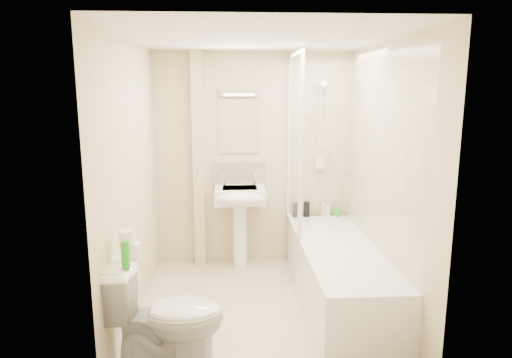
{
  "coord_description": "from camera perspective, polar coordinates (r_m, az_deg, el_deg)",
  "views": [
    {
      "loc": [
        -0.25,
        -3.86,
        1.99
      ],
      "look_at": [
        -0.03,
        0.2,
        1.19
      ],
      "focal_mm": 32.0,
      "sensor_mm": 36.0,
      "label": 1
    }
  ],
  "objects": [
    {
      "name": "floor",
      "position": [
        4.35,
        0.56,
        -16.07
      ],
      "size": [
        2.5,
        2.5,
        0.0
      ],
      "primitive_type": "plane",
      "color": "beige",
      "rests_on": "ground"
    },
    {
      "name": "wall_back",
      "position": [
        5.17,
        -0.3,
        2.4
      ],
      "size": [
        2.2,
        0.02,
        2.4
      ],
      "primitive_type": "cube",
      "color": "beige",
      "rests_on": "ground"
    },
    {
      "name": "wall_left",
      "position": [
        4.03,
        -15.22,
        -0.53
      ],
      "size": [
        0.02,
        2.5,
        2.4
      ],
      "primitive_type": "cube",
      "color": "beige",
      "rests_on": "ground"
    },
    {
      "name": "wall_right",
      "position": [
        4.16,
        15.89,
        -0.19
      ],
      "size": [
        0.02,
        2.5,
        2.4
      ],
      "primitive_type": "cube",
      "color": "beige",
      "rests_on": "ground"
    },
    {
      "name": "ceiling",
      "position": [
        3.89,
        0.63,
        17.24
      ],
      "size": [
        2.2,
        2.5,
        0.02
      ],
      "primitive_type": "cube",
      "color": "white",
      "rests_on": "wall_back"
    },
    {
      "name": "tile_back",
      "position": [
        5.22,
        7.98,
        4.86
      ],
      "size": [
        0.7,
        0.01,
        1.75
      ],
      "primitive_type": "cube",
      "color": "beige",
      "rests_on": "wall_back"
    },
    {
      "name": "tile_right",
      "position": [
        4.24,
        15.32,
        3.13
      ],
      "size": [
        0.01,
        2.1,
        1.75
      ],
      "primitive_type": "cube",
      "color": "beige",
      "rests_on": "wall_right"
    },
    {
      "name": "pipe_boxing",
      "position": [
        5.12,
        -7.22,
        2.22
      ],
      "size": [
        0.12,
        0.12,
        2.4
      ],
      "primitive_type": "cube",
      "color": "beige",
      "rests_on": "ground"
    },
    {
      "name": "splashback",
      "position": [
        5.19,
        -2.09,
        0.51
      ],
      "size": [
        0.6,
        0.02,
        0.3
      ],
      "primitive_type": "cube",
      "color": "beige",
      "rests_on": "wall_back"
    },
    {
      "name": "mirror",
      "position": [
        5.11,
        -2.14,
        6.57
      ],
      "size": [
        0.46,
        0.01,
        0.6
      ],
      "primitive_type": "cube",
      "color": "white",
      "rests_on": "wall_back"
    },
    {
      "name": "strip_light",
      "position": [
        5.07,
        -2.16,
        10.72
      ],
      "size": [
        0.42,
        0.07,
        0.07
      ],
      "primitive_type": "cube",
      "color": "silver",
      "rests_on": "wall_back"
    },
    {
      "name": "bathtub",
      "position": [
        4.45,
        10.34,
        -11.48
      ],
      "size": [
        0.7,
        2.1,
        0.55
      ],
      "color": "white",
      "rests_on": "ground"
    },
    {
      "name": "shower_screen",
      "position": [
        4.73,
        4.83,
        4.59
      ],
      "size": [
        0.04,
        0.92,
        1.8
      ],
      "color": "white",
      "rests_on": "bathtub"
    },
    {
      "name": "shower_fixture",
      "position": [
        5.17,
        8.09,
        6.14
      ],
      "size": [
        0.1,
        0.16,
        0.99
      ],
      "color": "white",
      "rests_on": "wall_back"
    },
    {
      "name": "pedestal_sink",
      "position": [
        5.03,
        -2.02,
        -3.22
      ],
      "size": [
        0.55,
        0.5,
        1.05
      ],
      "color": "white",
      "rests_on": "ground"
    },
    {
      "name": "bottle_black_a",
      "position": [
        5.25,
        4.98,
        -3.86
      ],
      "size": [
        0.06,
        0.06,
        0.16
      ],
      "primitive_type": "cylinder",
      "color": "black",
      "rests_on": "bathtub"
    },
    {
      "name": "bottle_white_a",
      "position": [
        5.26,
        5.57,
        -3.93
      ],
      "size": [
        0.05,
        0.05,
        0.15
      ],
      "primitive_type": "cylinder",
      "color": "white",
      "rests_on": "bathtub"
    },
    {
      "name": "bottle_black_b",
      "position": [
        5.27,
        6.37,
        -3.77
      ],
      "size": [
        0.07,
        0.07,
        0.17
      ],
      "primitive_type": "cylinder",
      "color": "black",
      "rests_on": "bathtub"
    },
    {
      "name": "bottle_cream",
      "position": [
        5.3,
        8.43,
        -3.73
      ],
      "size": [
        0.06,
        0.06,
        0.17
      ],
      "primitive_type": "cylinder",
      "color": "beige",
      "rests_on": "bathtub"
    },
    {
      "name": "bottle_white_b",
      "position": [
        5.32,
        8.94,
        -3.93
      ],
      "size": [
        0.05,
        0.05,
        0.13
      ],
      "primitive_type": "cylinder",
      "color": "white",
      "rests_on": "bathtub"
    },
    {
      "name": "bottle_green",
      "position": [
        5.34,
        10.14,
        -4.07
      ],
      "size": [
        0.07,
        0.07,
        0.1
      ],
      "primitive_type": "cylinder",
      "color": "green",
      "rests_on": "bathtub"
    },
    {
      "name": "toilet",
      "position": [
        3.43,
        -11.07,
        -16.5
      ],
      "size": [
        0.49,
        0.82,
        0.81
      ],
      "primitive_type": "imported",
      "rotation": [
        0.0,
        0.0,
        1.6
      ],
      "color": "white",
      "rests_on": "ground"
    },
    {
      "name": "toilet_roll_lower",
      "position": [
        3.38,
        -15.11,
        -8.62
      ],
      "size": [
        0.11,
        0.11,
        0.11
      ],
      "primitive_type": "cylinder",
      "color": "white",
      "rests_on": "toilet"
    },
    {
      "name": "toilet_roll_upper",
      "position": [
        3.33,
        -15.85,
        -7.07
      ],
      "size": [
        0.11,
        0.11,
        0.1
      ],
      "primitive_type": "cylinder",
      "color": "white",
      "rests_on": "toilet_roll_lower"
    },
    {
      "name": "green_bottle",
      "position": [
        3.19,
        -16.01,
        -9.11
      ],
      "size": [
        0.05,
        0.05,
        0.19
      ],
      "primitive_type": "cylinder",
      "color": "green",
      "rests_on": "toilet"
    }
  ]
}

